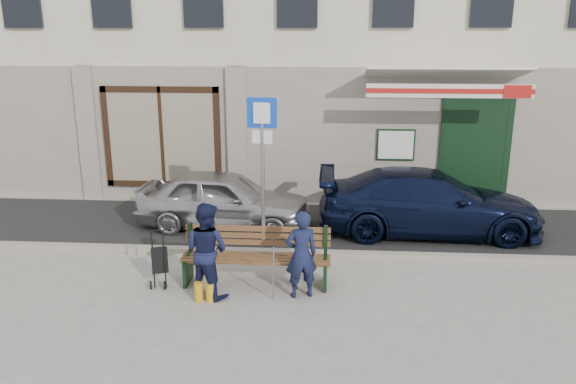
# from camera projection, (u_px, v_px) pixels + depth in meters

# --- Properties ---
(ground) EXTENTS (80.00, 80.00, 0.00)m
(ground) POSITION_uv_depth(u_px,v_px,m) (279.00, 293.00, 8.86)
(ground) COLOR #9E9991
(ground) RESTS_ON ground
(asphalt_lane) EXTENTS (60.00, 3.20, 0.01)m
(asphalt_lane) POSITION_uv_depth(u_px,v_px,m) (292.00, 227.00, 11.83)
(asphalt_lane) COLOR #282828
(asphalt_lane) RESTS_ON ground
(curb) EXTENTS (60.00, 0.18, 0.12)m
(curb) POSITION_uv_depth(u_px,v_px,m) (286.00, 253.00, 10.28)
(curb) COLOR #9E9384
(curb) RESTS_ON ground
(car_silver) EXTENTS (3.71, 1.79, 1.22)m
(car_silver) POSITION_uv_depth(u_px,v_px,m) (224.00, 200.00, 11.64)
(car_silver) COLOR #AFAEB3
(car_silver) RESTS_ON ground
(car_navy) EXTENTS (4.47, 1.85, 1.29)m
(car_navy) POSITION_uv_depth(u_px,v_px,m) (429.00, 202.00, 11.35)
(car_navy) COLOR black
(car_navy) RESTS_ON ground
(parking_sign) EXTENTS (0.53, 0.10, 2.87)m
(parking_sign) POSITION_uv_depth(u_px,v_px,m) (262.00, 150.00, 9.96)
(parking_sign) COLOR gray
(parking_sign) RESTS_ON ground
(bench) EXTENTS (2.40, 1.17, 0.98)m
(bench) POSITION_uv_depth(u_px,v_px,m) (253.00, 257.00, 9.05)
(bench) COLOR brown
(bench) RESTS_ON ground
(man) EXTENTS (0.59, 0.47, 1.39)m
(man) POSITION_uv_depth(u_px,v_px,m) (301.00, 254.00, 8.56)
(man) COLOR #141938
(man) RESTS_ON ground
(woman) EXTENTS (0.91, 0.83, 1.50)m
(woman) POSITION_uv_depth(u_px,v_px,m) (207.00, 250.00, 8.59)
(woman) COLOR #141839
(woman) RESTS_ON ground
(stroller) EXTENTS (0.32, 0.41, 0.91)m
(stroller) POSITION_uv_depth(u_px,v_px,m) (160.00, 261.00, 9.05)
(stroller) COLOR black
(stroller) RESTS_ON ground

